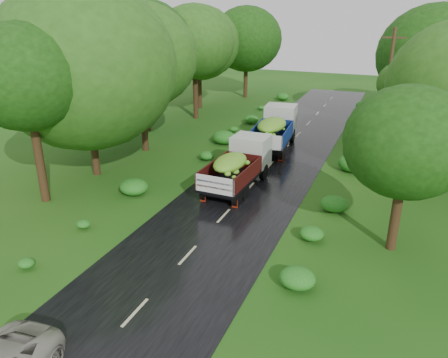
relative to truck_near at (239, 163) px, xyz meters
The scene contains 9 objects.
ground 11.98m from the truck_near, 86.94° to the right, with size 120.00×120.00×0.00m, color #144C10.
road 7.05m from the truck_near, 84.73° to the right, with size 6.50×80.00×0.02m, color black.
road_lines 6.08m from the truck_near, 83.84° to the right, with size 0.12×69.60×0.00m.
truck_near is the anchor object (origin of this frame).
truck_far 8.02m from the truck_near, 91.28° to the left, with size 2.87×6.75×2.76m.
utility_pole 12.31m from the truck_near, 53.94° to the left, with size 1.49×0.28×8.51m.
trees_left 13.89m from the truck_near, 137.80° to the left, with size 6.68×34.54×8.65m.
trees_right 15.70m from the truck_near, 48.98° to the left, with size 6.20×31.76×7.99m.
shrubs 2.48m from the truck_near, 73.40° to the left, with size 11.90×44.00×0.70m.
Camera 1 is at (7.48, -10.13, 9.85)m, focal length 35.00 mm.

